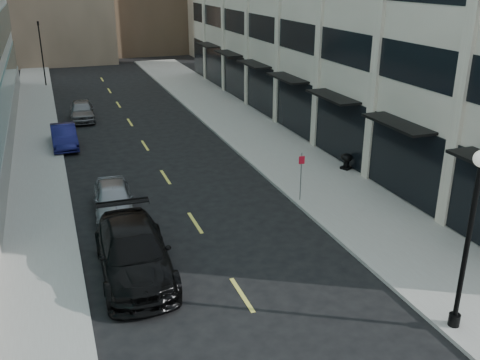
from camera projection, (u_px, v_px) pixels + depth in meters
sidewalk_right at (292, 160)px, 31.16m from camera, size 5.00×80.00×0.15m
sidewalk_left at (38, 192)px, 26.72m from camera, size 3.00×80.00×0.15m
road_centerline at (179, 198)px, 26.18m from camera, size 0.15×68.20×0.01m
traffic_signal at (38, 25)px, 49.52m from camera, size 0.66×0.66×6.98m
car_black_pickup at (134, 252)px, 19.23m from camera, size 2.67×6.22×1.79m
car_silver_sedan at (113, 199)px, 24.20m from camera, size 2.04×4.47×1.48m
car_blue_sedan at (64, 136)px, 33.54m from camera, size 1.55×4.28×1.40m
car_grey_sedan at (82, 110)px, 39.68m from camera, size 1.94×4.39×1.47m
lamppost at (471, 226)px, 15.25m from camera, size 0.48×0.48×5.80m
sign_post at (301, 170)px, 25.01m from camera, size 0.28×0.08×2.36m
urn_planter at (347, 160)px, 29.38m from camera, size 0.64×0.64×0.89m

